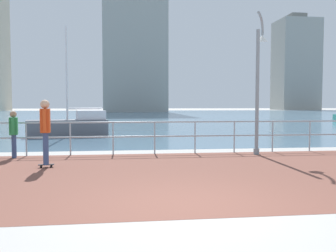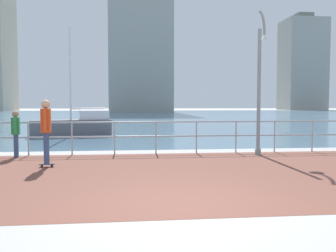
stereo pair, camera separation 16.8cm
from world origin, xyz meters
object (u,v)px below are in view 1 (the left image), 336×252
object	(u,v)px
lamppost	(259,76)
sailboat_white	(70,126)
bystander	(14,131)
skateboarder	(45,127)

from	to	relation	value
lamppost	sailboat_white	world-z (taller)	sailboat_white
lamppost	bystander	xyz separation A→B (m)	(-7.97, 0.11, -1.77)
lamppost	sailboat_white	size ratio (longest dim) A/B	0.83
skateboarder	sailboat_white	world-z (taller)	sailboat_white
lamppost	skateboarder	world-z (taller)	lamppost
skateboarder	sailboat_white	distance (m)	9.54
lamppost	sailboat_white	xyz separation A→B (m)	(-7.32, 7.63, -2.08)
bystander	sailboat_white	world-z (taller)	sailboat_white
lamppost	bystander	world-z (taller)	lamppost
bystander	sailboat_white	size ratio (longest dim) A/B	0.26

